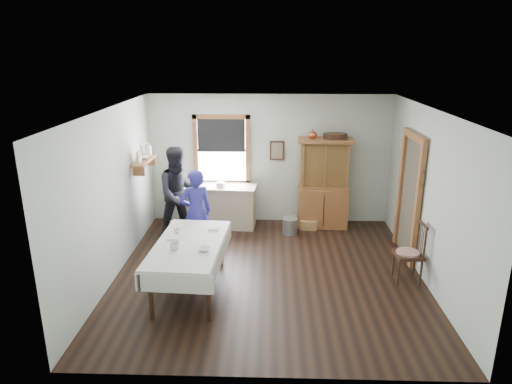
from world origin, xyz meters
TOP-DOWN VIEW (x-y plane):
  - room at (0.00, 0.00)m, footprint 5.01×5.01m
  - window at (-1.00, 2.46)m, footprint 1.18×0.07m
  - doorway at (2.46, 0.85)m, footprint 0.09×1.14m
  - wall_shelf at (-2.37, 1.54)m, footprint 0.24×1.00m
  - framed_picture at (0.15, 2.46)m, footprint 0.30×0.04m
  - rug_beater at (2.45, 0.30)m, footprint 0.01×0.27m
  - work_counter at (-1.04, 2.12)m, footprint 1.57×0.69m
  - china_hutch at (1.11, 2.19)m, footprint 1.11×0.56m
  - dining_table at (-1.20, -0.54)m, footprint 1.13×2.00m
  - spindle_chair at (2.22, -0.14)m, footprint 0.49×0.49m
  - pail at (0.42, 1.74)m, footprint 0.31×0.31m
  - wicker_basket at (0.82, 2.01)m, footprint 0.35×0.25m
  - woman_blue at (-1.30, 0.78)m, footprint 0.63×0.53m
  - figure_dark at (-1.73, 1.51)m, footprint 1.01×0.93m
  - table_cup_a at (-1.36, -0.77)m, footprint 0.16×0.16m
  - table_cup_b at (-1.44, -0.20)m, footprint 0.11×0.11m
  - table_bowl at (-0.93, -0.80)m, footprint 0.23×0.23m
  - counter_book at (-1.48, 1.99)m, footprint 0.19×0.24m
  - counter_bowl at (-1.00, 2.10)m, footprint 0.25×0.25m
  - shelf_bowl at (-2.37, 1.55)m, footprint 0.22×0.22m

SIDE VIEW (x-z plane):
  - wicker_basket at x=0.82m, z-range 0.00..0.20m
  - pail at x=0.42m, z-range 0.00..0.32m
  - dining_table at x=-1.20m, z-range 0.00..0.78m
  - work_counter at x=-1.04m, z-range 0.00..0.88m
  - spindle_chair at x=2.22m, z-range 0.00..1.00m
  - woman_blue at x=-1.30m, z-range 0.00..1.46m
  - table_bowl at x=-0.93m, z-range 0.78..0.83m
  - table_cup_b at x=-1.44m, z-range 0.78..0.87m
  - table_cup_a at x=-1.36m, z-range 0.78..0.88m
  - figure_dark at x=-1.73m, z-range 0.00..1.68m
  - counter_book at x=-1.48m, z-range 0.88..0.90m
  - counter_bowl at x=-1.00m, z-range 0.88..0.94m
  - china_hutch at x=1.11m, z-range 0.00..1.86m
  - doorway at x=2.46m, z-range 0.05..2.27m
  - room at x=0.00m, z-range 0.00..2.70m
  - framed_picture at x=0.15m, z-range 1.35..1.75m
  - wall_shelf at x=-2.37m, z-range 1.35..1.79m
  - shelf_bowl at x=-2.37m, z-range 1.57..1.62m
  - window at x=-1.00m, z-range 0.89..2.37m
  - rug_beater at x=2.45m, z-range 1.58..1.86m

